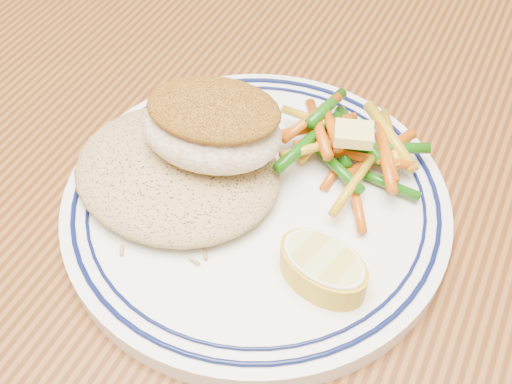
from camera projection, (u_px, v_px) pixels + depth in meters
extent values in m
cube|color=#4E280F|center=(255.00, 193.00, 0.45)|extent=(1.50, 0.90, 0.04)
cylinder|color=#4E280F|center=(10.00, 59.00, 1.16)|extent=(0.07, 0.07, 0.71)
cylinder|color=white|center=(256.00, 205.00, 0.41)|extent=(0.24, 0.24, 0.01)
torus|color=#0A113F|center=(256.00, 196.00, 0.40)|extent=(0.23, 0.23, 0.00)
torus|color=#0A113F|center=(256.00, 196.00, 0.40)|extent=(0.21, 0.21, 0.00)
ellipsoid|color=#A08550|center=(177.00, 167.00, 0.40)|extent=(0.13, 0.12, 0.03)
ellipsoid|color=#FBEACF|center=(212.00, 131.00, 0.39)|extent=(0.10, 0.08, 0.04)
ellipsoid|color=#8C5B16|center=(213.00, 109.00, 0.38)|extent=(0.09, 0.07, 0.02)
cylinder|color=#B94E09|center=(340.00, 163.00, 0.42)|extent=(0.01, 0.05, 0.01)
cylinder|color=#B94E09|center=(356.00, 199.00, 0.40)|extent=(0.03, 0.05, 0.01)
cylinder|color=#B99013|center=(320.00, 138.00, 0.43)|extent=(0.01, 0.05, 0.01)
cylinder|color=#16550A|center=(377.00, 179.00, 0.41)|extent=(0.06, 0.01, 0.01)
cylinder|color=#B94E09|center=(381.00, 154.00, 0.42)|extent=(0.03, 0.05, 0.01)
cylinder|color=#16550A|center=(359.00, 134.00, 0.43)|extent=(0.05, 0.05, 0.02)
cylinder|color=#16550A|center=(342.00, 140.00, 0.42)|extent=(0.03, 0.05, 0.01)
cylinder|color=#16550A|center=(335.00, 165.00, 0.41)|extent=(0.05, 0.04, 0.01)
cylinder|color=#B94E09|center=(317.00, 126.00, 0.43)|extent=(0.04, 0.05, 0.01)
cylinder|color=#B99013|center=(391.00, 138.00, 0.42)|extent=(0.03, 0.05, 0.01)
cylinder|color=#16550A|center=(385.00, 149.00, 0.41)|extent=(0.06, 0.03, 0.01)
cylinder|color=#B94E09|center=(333.00, 139.00, 0.42)|extent=(0.04, 0.04, 0.01)
cylinder|color=#B99013|center=(353.00, 185.00, 0.39)|extent=(0.01, 0.05, 0.01)
cylinder|color=#B94E09|center=(372.00, 159.00, 0.41)|extent=(0.05, 0.01, 0.01)
cylinder|color=#B94E09|center=(386.00, 162.00, 0.40)|extent=(0.03, 0.05, 0.01)
cylinder|color=#B99013|center=(390.00, 136.00, 0.42)|extent=(0.05, 0.05, 0.01)
cylinder|color=#B94E09|center=(386.00, 149.00, 0.41)|extent=(0.03, 0.05, 0.01)
cylinder|color=#B94E09|center=(319.00, 128.00, 0.42)|extent=(0.04, 0.06, 0.02)
cylinder|color=#B99013|center=(319.00, 121.00, 0.43)|extent=(0.06, 0.01, 0.01)
cylinder|color=#16550A|center=(303.00, 146.00, 0.41)|extent=(0.02, 0.06, 0.02)
cylinder|color=#16550A|center=(326.00, 108.00, 0.43)|extent=(0.01, 0.05, 0.01)
cylinder|color=#B99013|center=(314.00, 148.00, 0.41)|extent=(0.03, 0.04, 0.01)
cylinder|color=#B94E09|center=(331.00, 127.00, 0.42)|extent=(0.03, 0.04, 0.01)
cylinder|color=#B94E09|center=(312.00, 117.00, 0.42)|extent=(0.02, 0.06, 0.01)
cube|color=#F1DA76|center=(354.00, 134.00, 0.40)|extent=(0.03, 0.03, 0.01)
torus|color=white|center=(324.00, 259.00, 0.35)|extent=(0.06, 0.06, 0.00)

